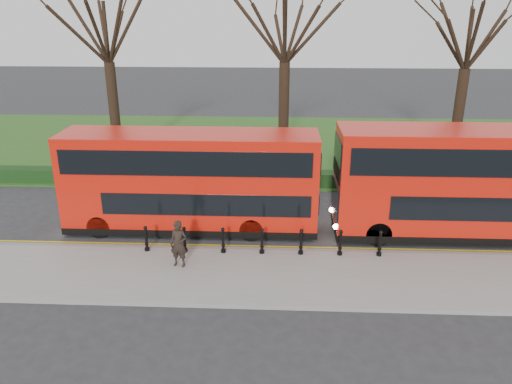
{
  "coord_description": "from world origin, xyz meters",
  "views": [
    {
      "loc": [
        1.71,
        -18.77,
        9.33
      ],
      "look_at": [
        0.82,
        0.5,
        2.0
      ],
      "focal_mm": 35.0,
      "sensor_mm": 36.0,
      "label": 1
    }
  ],
  "objects_px": {
    "bollard_row": "(262,241)",
    "pedestrian": "(179,244)",
    "bus_lead": "(191,182)",
    "bus_rear": "(477,184)"
  },
  "relations": [
    {
      "from": "bollard_row",
      "to": "pedestrian",
      "type": "bearing_deg",
      "value": -159.22
    },
    {
      "from": "bollard_row",
      "to": "bus_lead",
      "type": "relative_size",
      "value": 0.86
    },
    {
      "from": "bollard_row",
      "to": "pedestrian",
      "type": "distance_m",
      "value": 3.26
    },
    {
      "from": "bus_lead",
      "to": "bus_rear",
      "type": "relative_size",
      "value": 0.93
    },
    {
      "from": "bus_lead",
      "to": "pedestrian",
      "type": "bearing_deg",
      "value": -88.18
    },
    {
      "from": "bus_rear",
      "to": "pedestrian",
      "type": "xyz_separation_m",
      "value": [
        -11.83,
        -3.47,
        -1.28
      ]
    },
    {
      "from": "bus_lead",
      "to": "pedestrian",
      "type": "distance_m",
      "value": 3.8
    },
    {
      "from": "bollard_row",
      "to": "pedestrian",
      "type": "relative_size",
      "value": 5.16
    },
    {
      "from": "bollard_row",
      "to": "pedestrian",
      "type": "xyz_separation_m",
      "value": [
        -3.02,
        -1.15,
        0.4
      ]
    },
    {
      "from": "bollard_row",
      "to": "bus_rear",
      "type": "height_order",
      "value": "bus_rear"
    }
  ]
}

